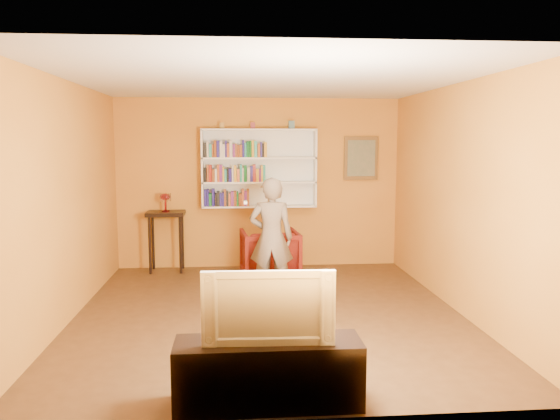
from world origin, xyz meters
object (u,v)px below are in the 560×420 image
(armchair, at_px, (270,255))
(person, at_px, (271,238))
(television, at_px, (268,305))
(console_table, at_px, (166,222))
(bookshelf, at_px, (259,168))
(tv_cabinet, at_px, (268,373))
(ruby_lustre, at_px, (165,198))

(armchair, xyz_separation_m, person, (-0.03, -0.84, 0.40))
(person, xyz_separation_m, television, (-0.22, -2.95, 0.01))
(console_table, xyz_separation_m, armchair, (1.57, -0.71, -0.40))
(bookshelf, distance_m, tv_cabinet, 4.85)
(ruby_lustre, bearing_deg, person, -45.31)
(person, bearing_deg, television, 90.92)
(armchair, xyz_separation_m, tv_cabinet, (-0.25, -3.79, -0.12))
(console_table, bearing_deg, television, -73.73)
(console_table, height_order, television, television)
(console_table, distance_m, tv_cabinet, 4.72)
(console_table, bearing_deg, ruby_lustre, 180.00)
(armchair, bearing_deg, person, 82.95)
(person, bearing_deg, bookshelf, -82.16)
(tv_cabinet, bearing_deg, armchair, 86.17)
(armchair, height_order, television, television)
(console_table, height_order, armchair, console_table)
(ruby_lustre, bearing_deg, television, -73.73)
(television, bearing_deg, ruby_lustre, 108.21)
(ruby_lustre, bearing_deg, tv_cabinet, -73.73)
(bookshelf, distance_m, armchair, 1.50)
(bookshelf, xyz_separation_m, person, (0.08, -1.71, -0.81))
(console_table, height_order, ruby_lustre, ruby_lustre)
(television, bearing_deg, armchair, 88.11)
(bookshelf, relative_size, person, 1.15)
(ruby_lustre, distance_m, person, 2.21)
(television, bearing_deg, console_table, 108.21)
(bookshelf, relative_size, console_table, 1.91)
(armchair, distance_m, television, 3.82)
(person, distance_m, tv_cabinet, 3.00)
(person, bearing_deg, ruby_lustre, -40.11)
(armchair, bearing_deg, console_table, -29.34)
(armchair, bearing_deg, television, 81.36)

